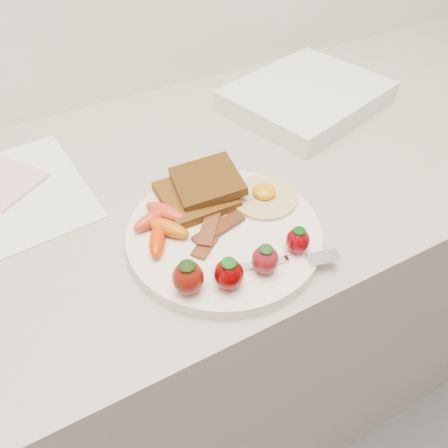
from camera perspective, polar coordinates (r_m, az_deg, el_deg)
name	(u,v)px	position (r m, az deg, el deg)	size (l,w,h in m)	color
counter	(186,333)	(1.05, -4.94, -13.99)	(2.00, 0.60, 0.90)	gray
plate	(224,234)	(0.61, 0.00, -1.27)	(0.27, 0.27, 0.02)	white
toast_lower	(196,196)	(0.64, -3.67, 3.73)	(0.10, 0.10, 0.01)	#502D0D
toast_upper	(207,181)	(0.65, -2.25, 5.62)	(0.09, 0.09, 0.01)	#351706
fried_egg	(264,195)	(0.65, 5.24, 3.75)	(0.11, 0.11, 0.02)	beige
bacon_strips	(213,230)	(0.59, -1.41, -0.76)	(0.10, 0.09, 0.01)	#3D170C
baby_carrots	(161,224)	(0.60, -8.24, -0.06)	(0.08, 0.11, 0.02)	red
strawberries	(237,265)	(0.53, 1.77, -5.41)	(0.19, 0.05, 0.05)	#660E06
fork	(284,262)	(0.56, 7.84, -4.88)	(0.16, 0.06, 0.00)	silver
paper_sheet	(19,193)	(0.76, -25.21, 3.70)	(0.19, 0.25, 0.00)	white
appliance	(306,96)	(0.91, 10.72, 16.10)	(0.29, 0.23, 0.04)	white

